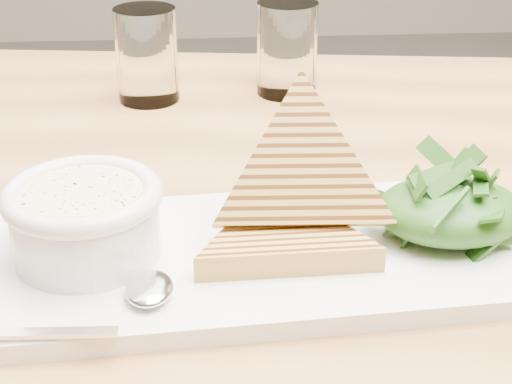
{
  "coord_description": "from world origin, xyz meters",
  "views": [
    {
      "loc": [
        -0.22,
        -0.68,
        1.06
      ],
      "look_at": [
        -0.18,
        -0.17,
        0.8
      ],
      "focal_mm": 55.0,
      "sensor_mm": 36.0,
      "label": 1
    }
  ],
  "objects": [
    {
      "name": "soup_bowl",
      "position": [
        -0.3,
        -0.19,
        0.79
      ],
      "size": [
        0.1,
        0.1,
        0.04
      ],
      "primitive_type": "cylinder",
      "color": "white",
      "rests_on": "platter"
    },
    {
      "name": "platter",
      "position": [
        -0.18,
        -0.19,
        0.76
      ],
      "size": [
        0.41,
        0.21,
        0.01
      ],
      "primitive_type": "cube",
      "rotation": [
        0.0,
        0.0,
        0.07
      ],
      "color": "white",
      "rests_on": "table_top"
    },
    {
      "name": "bowl_rim",
      "position": [
        -0.3,
        -0.19,
        0.82
      ],
      "size": [
        0.11,
        0.11,
        0.01
      ],
      "primitive_type": "torus",
      "color": "white",
      "rests_on": "soup_bowl"
    },
    {
      "name": "spoon_handle",
      "position": [
        -0.33,
        -0.29,
        0.77
      ],
      "size": [
        0.11,
        0.01,
        0.0
      ],
      "primitive_type": "cube",
      "rotation": [
        0.0,
        0.0,
        -0.04
      ],
      "color": "silver",
      "rests_on": "platter"
    },
    {
      "name": "arugula_pile",
      "position": [
        -0.04,
        -0.19,
        0.8
      ],
      "size": [
        0.11,
        0.1,
        0.05
      ],
      "primitive_type": null,
      "color": "#306B1D",
      "rests_on": "platter"
    },
    {
      "name": "sandwich_flat",
      "position": [
        -0.17,
        -0.2,
        0.78
      ],
      "size": [
        0.16,
        0.16,
        0.02
      ],
      "primitive_type": null,
      "rotation": [
        0.0,
        0.0,
        0.03
      ],
      "color": "#B4873B",
      "rests_on": "platter"
    },
    {
      "name": "sandwich_lean",
      "position": [
        -0.15,
        -0.18,
        0.82
      ],
      "size": [
        0.16,
        0.16,
        0.17
      ],
      "primitive_type": null,
      "rotation": [
        0.95,
        0.0,
        -0.05
      ],
      "color": "#B4873B",
      "rests_on": "sandwich_flat"
    },
    {
      "name": "glass_far",
      "position": [
        -0.12,
        0.17,
        0.81
      ],
      "size": [
        0.07,
        0.07,
        0.1
      ],
      "primitive_type": "cylinder",
      "color": "white",
      "rests_on": "table_top"
    },
    {
      "name": "soup",
      "position": [
        -0.3,
        -0.19,
        0.81
      ],
      "size": [
        0.09,
        0.09,
        0.01
      ],
      "primitive_type": "cylinder",
      "color": "beige",
      "rests_on": "soup_bowl"
    },
    {
      "name": "spoon_bowl",
      "position": [
        -0.26,
        -0.25,
        0.78
      ],
      "size": [
        0.03,
        0.04,
        0.01
      ],
      "primitive_type": "ellipsoid",
      "rotation": [
        0.0,
        0.0,
        -0.04
      ],
      "color": "silver",
      "rests_on": "platter"
    },
    {
      "name": "table_top",
      "position": [
        -0.17,
        -0.13,
        0.73
      ],
      "size": [
        1.43,
        1.04,
        0.04
      ],
      "primitive_type": "cube",
      "rotation": [
        0.0,
        0.0,
        -0.12
      ],
      "color": "#B77842",
      "rests_on": "ground"
    },
    {
      "name": "salad_base",
      "position": [
        -0.04,
        -0.19,
        0.79
      ],
      "size": [
        0.11,
        0.09,
        0.04
      ],
      "primitive_type": "ellipsoid",
      "color": "black",
      "rests_on": "platter"
    },
    {
      "name": "glass_near",
      "position": [
        -0.28,
        0.16,
        0.81
      ],
      "size": [
        0.07,
        0.07,
        0.1
      ],
      "primitive_type": "cylinder",
      "color": "white",
      "rests_on": "table_top"
    }
  ]
}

